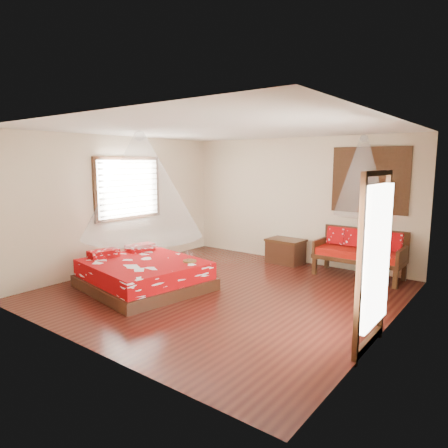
{
  "coord_description": "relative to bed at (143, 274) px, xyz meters",
  "views": [
    {
      "loc": [
        4.12,
        -5.39,
        2.26
      ],
      "look_at": [
        -0.19,
        0.28,
        1.15
      ],
      "focal_mm": 32.0,
      "sensor_mm": 36.0,
      "label": 1
    }
  ],
  "objects": [
    {
      "name": "window_left",
      "position": [
        -1.43,
        0.91,
        1.45
      ],
      "size": [
        0.1,
        1.74,
        1.34
      ],
      "color": "black",
      "rests_on": "wall_left"
    },
    {
      "name": "wine_tray",
      "position": [
        0.72,
        0.45,
        0.3
      ],
      "size": [
        0.24,
        0.24,
        0.2
      ],
      "rotation": [
        0.0,
        0.0,
        0.27
      ],
      "color": "brown",
      "rests_on": "bed"
    },
    {
      "name": "storage_chest",
      "position": [
        1.18,
        3.16,
        0.03
      ],
      "size": [
        0.83,
        0.62,
        0.55
      ],
      "rotation": [
        0.0,
        0.0,
        -0.05
      ],
      "color": "black",
      "rests_on": "floor"
    },
    {
      "name": "mosquito_net_daybed",
      "position": [
        2.88,
        2.96,
        1.75
      ],
      "size": [
        1.01,
        1.01,
        1.5
      ],
      "primitive_type": "cone",
      "color": "silver",
      "rests_on": "ceiling"
    },
    {
      "name": "daybed",
      "position": [
        2.88,
        3.09,
        0.27
      ],
      "size": [
        1.68,
        0.75,
        0.94
      ],
      "color": "black",
      "rests_on": "floor"
    },
    {
      "name": "glazed_door",
      "position": [
        3.99,
        0.11,
        0.82
      ],
      "size": [
        0.08,
        1.02,
        2.16
      ],
      "color": "black",
      "rests_on": "floor"
    },
    {
      "name": "mosquito_net_main",
      "position": [
        0.02,
        -0.0,
        1.6
      ],
      "size": [
        2.11,
        2.11,
        1.8
      ],
      "primitive_type": "cone",
      "color": "silver",
      "rests_on": "ceiling"
    },
    {
      "name": "room",
      "position": [
        1.28,
        0.71,
        1.15
      ],
      "size": [
        5.54,
        5.54,
        2.84
      ],
      "color": "black",
      "rests_on": "ground"
    },
    {
      "name": "shutter_panel",
      "position": [
        2.88,
        3.43,
        1.65
      ],
      "size": [
        1.52,
        0.06,
        1.32
      ],
      "color": "black",
      "rests_on": "wall_back"
    },
    {
      "name": "bed",
      "position": [
        0.0,
        0.0,
        0.0
      ],
      "size": [
        2.35,
        2.19,
        0.64
      ],
      "rotation": [
        0.0,
        0.0,
        -0.17
      ],
      "color": "black",
      "rests_on": "floor"
    }
  ]
}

